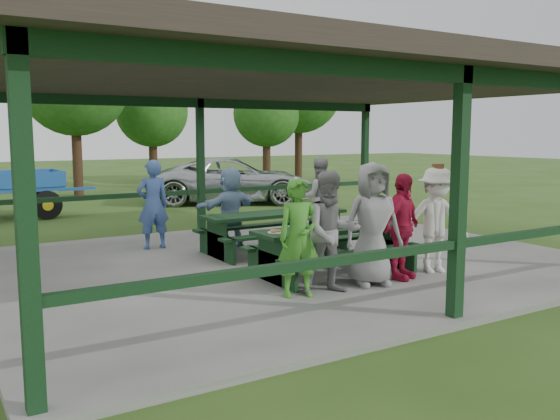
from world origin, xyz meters
TOP-DOWN VIEW (x-y plane):
  - ground at (0.00, 0.00)m, footprint 90.00×90.00m
  - concrete_slab at (0.00, 0.00)m, footprint 10.00×8.00m
  - pavilion_structure at (0.00, 0.00)m, footprint 10.60×8.60m
  - picnic_table_near at (0.07, -1.20)m, footprint 2.63×1.39m
  - picnic_table_far at (0.20, 0.80)m, footprint 2.80×1.39m
  - table_setting at (0.15, -1.16)m, footprint 2.35×0.45m
  - contestant_green at (-1.12, -2.04)m, footprint 0.67×0.53m
  - contestant_grey_left at (-0.65, -2.14)m, footprint 0.97×0.83m
  - contestant_grey_mid at (0.13, -2.08)m, footprint 1.00×0.78m
  - contestant_red at (0.74, -2.04)m, footprint 1.03×0.69m
  - contestant_white_fedora at (1.52, -1.99)m, footprint 1.24×0.94m
  - spectator_lblue at (-0.36, 1.58)m, footprint 1.54×0.86m
  - spectator_blue at (-1.68, 2.28)m, footprint 0.64×0.42m
  - spectator_grey at (1.79, 1.66)m, footprint 1.02×0.92m
  - pickup_truck at (3.53, 9.12)m, footprint 5.95×4.64m
  - farm_trailer at (-3.54, 8.99)m, footprint 3.99×1.86m
  - tree_left at (-0.45, 14.14)m, footprint 3.95×3.95m
  - tree_mid at (3.19, 16.15)m, footprint 3.09×3.09m
  - tree_right at (8.17, 14.95)m, footprint 3.03×3.03m
  - tree_far_right at (10.20, 15.38)m, footprint 4.13×4.13m

SIDE VIEW (x-z plane):
  - ground at x=0.00m, z-range 0.00..0.00m
  - concrete_slab at x=0.00m, z-range 0.00..0.10m
  - picnic_table_near at x=0.07m, z-range 0.20..0.95m
  - picnic_table_far at x=0.20m, z-range 0.21..0.96m
  - farm_trailer at x=-3.54m, z-range -0.01..1.39m
  - pickup_truck at x=3.53m, z-range 0.00..1.50m
  - table_setting at x=0.15m, z-range 0.83..0.93m
  - spectator_lblue at x=-0.36m, z-range 0.10..1.69m
  - contestant_green at x=-1.12m, z-range 0.10..1.72m
  - contestant_red at x=0.74m, z-range 0.10..1.73m
  - contestant_white_fedora at x=1.52m, z-range 0.08..1.83m
  - contestant_grey_left at x=-0.65m, z-range 0.10..1.81m
  - spectator_grey at x=1.79m, z-range 0.10..1.82m
  - spectator_blue at x=-1.68m, z-range 0.10..1.83m
  - contestant_grey_mid at x=0.13m, z-range 0.10..1.92m
  - pavilion_structure at x=0.00m, z-range 1.55..4.79m
  - tree_right at x=8.17m, z-range 0.83..5.57m
  - tree_mid at x=3.19m, z-range 0.85..5.67m
  - tree_left at x=-0.45m, z-range 1.10..7.27m
  - tree_far_right at x=10.20m, z-range 1.15..7.61m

